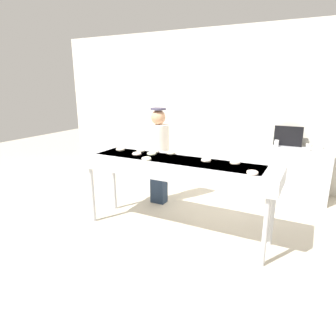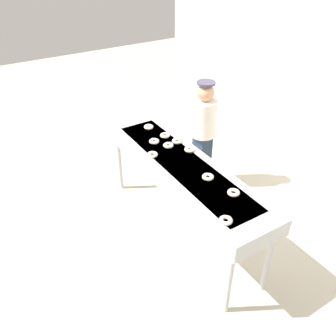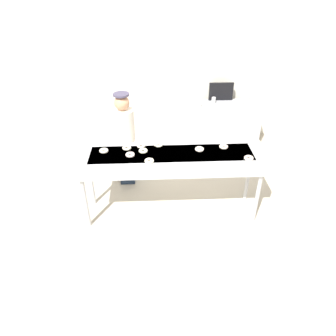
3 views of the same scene
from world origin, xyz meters
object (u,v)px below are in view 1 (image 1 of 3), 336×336
object	(u,v)px
sugar_donut_6	(146,159)
worker_baker	(159,151)
fryer_conveyor	(175,167)
sugar_donut_8	(152,154)
sugar_donut_5	(252,173)
paper_cup_1	(308,148)
sugar_donut_0	(120,149)
sugar_donut_3	(206,160)
menu_display	(288,136)
paper_cup_2	(257,144)
sugar_donut_9	(171,153)
sugar_donut_7	(137,154)
sugar_donut_1	(235,163)
paper_cup_0	(277,143)
paper_cup_3	(321,146)
sugar_donut_2	(141,151)
prep_counter	(283,172)

from	to	relation	value
sugar_donut_6	worker_baker	distance (m)	1.10
fryer_conveyor	sugar_donut_8	bearing A→B (deg)	172.01
sugar_donut_5	paper_cup_1	size ratio (longest dim) A/B	1.06
sugar_donut_0	sugar_donut_8	distance (m)	0.53
sugar_donut_3	paper_cup_1	xyz separation A→B (m)	(1.06, 1.94, -0.11)
sugar_donut_6	menu_display	distance (m)	2.87
fryer_conveyor	paper_cup_2	distance (m)	2.05
paper_cup_1	fryer_conveyor	bearing A→B (deg)	-125.91
sugar_donut_9	paper_cup_2	distance (m)	1.91
menu_display	sugar_donut_7	bearing A→B (deg)	-125.29
sugar_donut_0	sugar_donut_8	xyz separation A→B (m)	(0.53, -0.03, 0.00)
fryer_conveyor	sugar_donut_6	world-z (taller)	sugar_donut_6
sugar_donut_1	paper_cup_0	size ratio (longest dim) A/B	1.06
sugar_donut_7	worker_baker	xyz separation A→B (m)	(-0.14, 0.85, -0.14)
fryer_conveyor	paper_cup_3	distance (m)	2.79
sugar_donut_0	sugar_donut_7	size ratio (longest dim) A/B	1.00
sugar_donut_2	sugar_donut_9	world-z (taller)	same
sugar_donut_2	sugar_donut_9	distance (m)	0.44
fryer_conveyor	sugar_donut_5	distance (m)	1.03
sugar_donut_7	paper_cup_1	bearing A→B (deg)	45.58
sugar_donut_3	sugar_donut_6	world-z (taller)	same
paper_cup_1	menu_display	world-z (taller)	menu_display
worker_baker	paper_cup_3	size ratio (longest dim) A/B	13.52
sugar_donut_8	menu_display	xyz separation A→B (m)	(1.48, 2.24, 0.01)
sugar_donut_7	fryer_conveyor	bearing A→B (deg)	4.35
sugar_donut_1	menu_display	distance (m)	2.21
sugar_donut_0	sugar_donut_2	distance (m)	0.31
fryer_conveyor	prep_counter	distance (m)	2.39
sugar_donut_5	paper_cup_3	distance (m)	2.55
sugar_donut_1	prep_counter	xyz separation A→B (m)	(0.37, 1.96, -0.60)
sugar_donut_0	sugar_donut_2	xyz separation A→B (m)	(0.31, 0.06, 0.00)
sugar_donut_2	paper_cup_2	bearing A→B (deg)	55.38
sugar_donut_1	worker_baker	size ratio (longest dim) A/B	0.08
sugar_donut_3	paper_cup_0	size ratio (longest dim) A/B	1.06
sugar_donut_6	sugar_donut_3	bearing A→B (deg)	21.75
sugar_donut_1	paper_cup_0	bearing A→B (deg)	84.14
sugar_donut_0	sugar_donut_6	size ratio (longest dim) A/B	1.00
sugar_donut_9	paper_cup_3	bearing A→B (deg)	48.64
fryer_conveyor	menu_display	xyz separation A→B (m)	(1.10, 2.29, 0.13)
menu_display	sugar_donut_8	bearing A→B (deg)	-123.47
paper_cup_2	sugar_donut_2	bearing A→B (deg)	-124.62
sugar_donut_9	paper_cup_3	size ratio (longest dim) A/B	1.06
sugar_donut_2	paper_cup_0	xyz separation A→B (m)	(1.54, 1.99, -0.11)
prep_counter	paper_cup_3	bearing A→B (deg)	19.63
worker_baker	menu_display	world-z (taller)	worker_baker
fryer_conveyor	prep_counter	xyz separation A→B (m)	(1.10, 2.07, -0.48)
sugar_donut_5	paper_cup_2	world-z (taller)	sugar_donut_5
worker_baker	prep_counter	xyz separation A→B (m)	(1.79, 1.26, -0.46)
sugar_donut_8	worker_baker	distance (m)	0.83
paper_cup_2	sugar_donut_1	bearing A→B (deg)	-87.10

